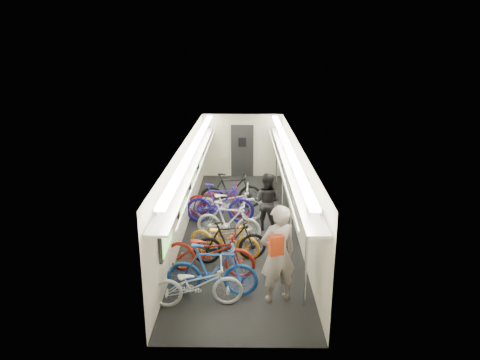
{
  "coord_description": "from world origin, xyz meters",
  "views": [
    {
      "loc": [
        0.12,
        -10.93,
        4.72
      ],
      "look_at": [
        -0.03,
        0.69,
        1.15
      ],
      "focal_mm": 32.0,
      "sensor_mm": 36.0,
      "label": 1
    }
  ],
  "objects_px": {
    "bicycle_1": "(212,270)",
    "passenger_mid": "(267,202)",
    "backpack": "(276,245)",
    "bicycle_0": "(197,284)",
    "passenger_near": "(278,254)"
  },
  "relations": [
    {
      "from": "bicycle_1",
      "to": "backpack",
      "type": "xyz_separation_m",
      "value": [
        1.22,
        -0.38,
        0.73
      ]
    },
    {
      "from": "backpack",
      "to": "bicycle_1",
      "type": "bearing_deg",
      "value": 142.26
    },
    {
      "from": "passenger_near",
      "to": "backpack",
      "type": "relative_size",
      "value": 5.21
    },
    {
      "from": "bicycle_0",
      "to": "backpack",
      "type": "distance_m",
      "value": 1.69
    },
    {
      "from": "passenger_near",
      "to": "passenger_mid",
      "type": "xyz_separation_m",
      "value": [
        -0.05,
        3.46,
        -0.2
      ]
    },
    {
      "from": "bicycle_1",
      "to": "backpack",
      "type": "relative_size",
      "value": 4.83
    },
    {
      "from": "bicycle_0",
      "to": "backpack",
      "type": "relative_size",
      "value": 4.57
    },
    {
      "from": "bicycle_1",
      "to": "passenger_mid",
      "type": "xyz_separation_m",
      "value": [
        1.22,
        3.31,
        0.24
      ]
    },
    {
      "from": "backpack",
      "to": "passenger_mid",
      "type": "bearing_deg",
      "value": 69.5
    },
    {
      "from": "bicycle_0",
      "to": "backpack",
      "type": "xyz_separation_m",
      "value": [
        1.48,
        -0.01,
        0.82
      ]
    },
    {
      "from": "bicycle_1",
      "to": "passenger_near",
      "type": "distance_m",
      "value": 1.36
    },
    {
      "from": "passenger_near",
      "to": "passenger_mid",
      "type": "height_order",
      "value": "passenger_near"
    },
    {
      "from": "bicycle_0",
      "to": "passenger_near",
      "type": "xyz_separation_m",
      "value": [
        1.53,
        0.21,
        0.53
      ]
    },
    {
      "from": "bicycle_0",
      "to": "passenger_mid",
      "type": "distance_m",
      "value": 3.98
    },
    {
      "from": "bicycle_1",
      "to": "passenger_mid",
      "type": "distance_m",
      "value": 3.53
    }
  ]
}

